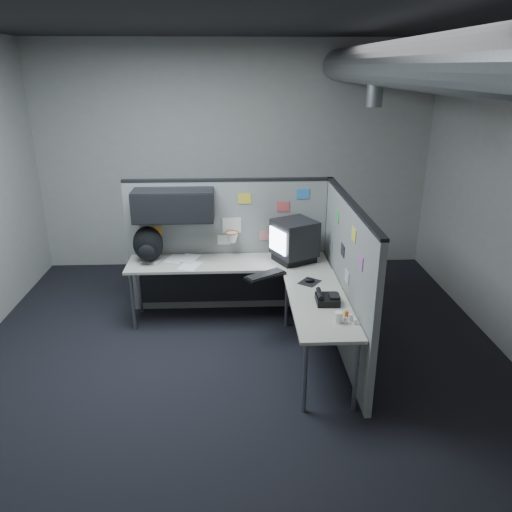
{
  "coord_description": "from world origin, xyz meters",
  "views": [
    {
      "loc": [
        -0.02,
        -4.36,
        2.83
      ],
      "look_at": [
        0.19,
        0.35,
        1.03
      ],
      "focal_mm": 35.0,
      "sensor_mm": 36.0,
      "label": 1
    }
  ],
  "objects_px": {
    "phone": "(327,299)",
    "monitor": "(294,240)",
    "backpack": "(148,245)",
    "desk": "(250,280)",
    "keyboard": "(265,275)"
  },
  "relations": [
    {
      "from": "phone",
      "to": "backpack",
      "type": "height_order",
      "value": "backpack"
    },
    {
      "from": "phone",
      "to": "backpack",
      "type": "distance_m",
      "value": 2.19
    },
    {
      "from": "monitor",
      "to": "keyboard",
      "type": "bearing_deg",
      "value": -109.61
    },
    {
      "from": "keyboard",
      "to": "backpack",
      "type": "bearing_deg",
      "value": 169.47
    },
    {
      "from": "desk",
      "to": "monitor",
      "type": "relative_size",
      "value": 4.06
    },
    {
      "from": "backpack",
      "to": "desk",
      "type": "bearing_deg",
      "value": 1.97
    },
    {
      "from": "desk",
      "to": "backpack",
      "type": "bearing_deg",
      "value": 163.98
    },
    {
      "from": "monitor",
      "to": "keyboard",
      "type": "relative_size",
      "value": 1.21
    },
    {
      "from": "monitor",
      "to": "keyboard",
      "type": "distance_m",
      "value": 0.62
    },
    {
      "from": "desk",
      "to": "backpack",
      "type": "height_order",
      "value": "backpack"
    },
    {
      "from": "phone",
      "to": "monitor",
      "type": "bearing_deg",
      "value": 111.5
    },
    {
      "from": "desk",
      "to": "keyboard",
      "type": "relative_size",
      "value": 4.93
    },
    {
      "from": "monitor",
      "to": "backpack",
      "type": "xyz_separation_m",
      "value": [
        -1.67,
        0.06,
        -0.05
      ]
    },
    {
      "from": "desk",
      "to": "phone",
      "type": "height_order",
      "value": "phone"
    },
    {
      "from": "keyboard",
      "to": "phone",
      "type": "bearing_deg",
      "value": -38.75
    }
  ]
}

